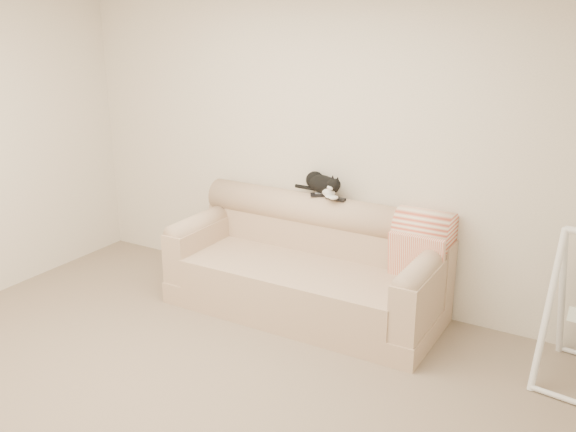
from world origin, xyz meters
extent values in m
plane|color=#77604E|center=(0.00, 0.00, 0.00)|extent=(5.00, 5.00, 0.00)
cube|color=beige|center=(0.00, 2.00, 1.30)|extent=(5.00, 0.04, 2.60)
cube|color=tan|center=(-0.01, 1.53, 0.09)|extent=(2.20, 0.90, 0.18)
cube|color=tan|center=(-0.01, 1.42, 0.30)|extent=(1.80, 0.68, 0.24)
cube|color=tan|center=(-0.01, 1.87, 0.43)|extent=(2.20, 0.22, 0.50)
cylinder|color=tan|center=(-0.01, 1.87, 0.76)|extent=(2.16, 0.28, 0.28)
cube|color=tan|center=(-1.00, 1.53, 0.39)|extent=(0.20, 0.88, 0.42)
cylinder|color=tan|center=(-1.00, 1.53, 0.60)|extent=(0.18, 0.84, 0.18)
cube|color=tan|center=(0.98, 1.53, 0.39)|extent=(0.20, 0.88, 0.42)
cylinder|color=tan|center=(0.98, 1.53, 0.60)|extent=(0.18, 0.84, 0.18)
cube|color=black|center=(-0.03, 1.86, 0.91)|extent=(0.18, 0.13, 0.02)
cube|color=gray|center=(-0.03, 1.86, 0.92)|extent=(0.11, 0.08, 0.01)
cube|color=black|center=(0.11, 1.83, 0.91)|extent=(0.17, 0.07, 0.02)
ellipsoid|color=black|center=(-0.03, 1.88, 0.99)|extent=(0.38, 0.29, 0.15)
ellipsoid|color=black|center=(-0.13, 1.94, 1.00)|extent=(0.21, 0.20, 0.15)
ellipsoid|color=white|center=(0.05, 1.82, 0.96)|extent=(0.16, 0.14, 0.10)
ellipsoid|color=black|center=(0.12, 1.79, 1.03)|extent=(0.14, 0.15, 0.10)
ellipsoid|color=white|center=(0.10, 1.75, 1.01)|extent=(0.07, 0.07, 0.04)
sphere|color=#BF7272|center=(0.10, 1.73, 1.01)|extent=(0.01, 0.01, 0.01)
cone|color=black|center=(0.09, 1.81, 1.08)|extent=(0.05, 0.05, 0.05)
cone|color=black|center=(0.15, 1.78, 1.08)|extent=(0.06, 0.06, 0.05)
sphere|color=olive|center=(0.08, 1.76, 1.04)|extent=(0.02, 0.02, 0.02)
sphere|color=olive|center=(0.12, 1.74, 1.04)|extent=(0.02, 0.02, 0.02)
ellipsoid|color=white|center=(0.09, 1.77, 0.94)|extent=(0.09, 0.10, 0.03)
ellipsoid|color=white|center=(0.13, 1.75, 0.94)|extent=(0.09, 0.10, 0.03)
cylinder|color=black|center=(-0.21, 1.90, 0.94)|extent=(0.19, 0.04, 0.03)
cylinder|color=#D4563D|center=(0.86, 1.87, 0.76)|extent=(0.43, 0.33, 0.33)
cube|color=#D4563D|center=(0.86, 1.70, 0.56)|extent=(0.43, 0.09, 0.42)
cylinder|color=white|center=(1.84, 1.45, 0.51)|extent=(0.09, 0.37, 1.04)
cylinder|color=white|center=(1.88, 1.76, 0.51)|extent=(0.09, 0.37, 1.04)
camera|label=1|loc=(2.27, -2.62, 2.38)|focal=40.00mm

